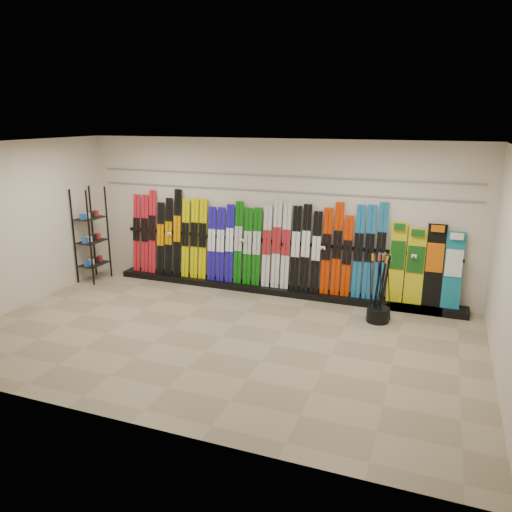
% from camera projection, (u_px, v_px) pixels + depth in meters
% --- Properties ---
extents(floor, '(8.00, 8.00, 0.00)m').
position_uv_depth(floor, '(221.00, 337.00, 7.97)').
color(floor, gray).
rests_on(floor, ground).
extents(back_wall, '(8.00, 0.00, 8.00)m').
position_uv_depth(back_wall, '(272.00, 216.00, 9.82)').
color(back_wall, beige).
rests_on(back_wall, floor).
extents(left_wall, '(0.00, 5.00, 5.00)m').
position_uv_depth(left_wall, '(16.00, 226.00, 8.92)').
color(left_wall, beige).
rests_on(left_wall, floor).
extents(right_wall, '(0.00, 5.00, 5.00)m').
position_uv_depth(right_wall, '(511.00, 274.00, 6.22)').
color(right_wall, beige).
rests_on(right_wall, floor).
extents(ceiling, '(8.00, 8.00, 0.00)m').
position_uv_depth(ceiling, '(217.00, 145.00, 7.17)').
color(ceiling, silver).
rests_on(ceiling, back_wall).
extents(ski_rack_base, '(8.00, 0.40, 0.12)m').
position_uv_depth(ski_rack_base, '(279.00, 290.00, 9.94)').
color(ski_rack_base, black).
rests_on(ski_rack_base, floor).
extents(skis, '(5.37, 0.23, 1.82)m').
position_uv_depth(skis, '(248.00, 244.00, 9.97)').
color(skis, red).
rests_on(skis, ski_rack_base).
extents(snowboards, '(1.26, 0.23, 1.47)m').
position_uv_depth(snowboards, '(425.00, 266.00, 8.88)').
color(snowboards, gold).
rests_on(snowboards, ski_rack_base).
extents(accessory_rack, '(0.40, 0.60, 1.98)m').
position_uv_depth(accessory_rack, '(91.00, 235.00, 10.51)').
color(accessory_rack, black).
rests_on(accessory_rack, floor).
extents(pole_bin, '(0.39, 0.39, 0.25)m').
position_uv_depth(pole_bin, '(378.00, 315.00, 8.53)').
color(pole_bin, black).
rests_on(pole_bin, floor).
extents(ski_poles, '(0.40, 0.32, 1.18)m').
position_uv_depth(ski_poles, '(380.00, 287.00, 8.42)').
color(ski_poles, black).
rests_on(ski_poles, pole_bin).
extents(slatwall_rail_0, '(7.60, 0.02, 0.03)m').
position_uv_depth(slatwall_rail_0, '(272.00, 191.00, 9.67)').
color(slatwall_rail_0, gray).
rests_on(slatwall_rail_0, back_wall).
extents(slatwall_rail_1, '(7.60, 0.02, 0.03)m').
position_uv_depth(slatwall_rail_1, '(272.00, 176.00, 9.59)').
color(slatwall_rail_1, gray).
rests_on(slatwall_rail_1, back_wall).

